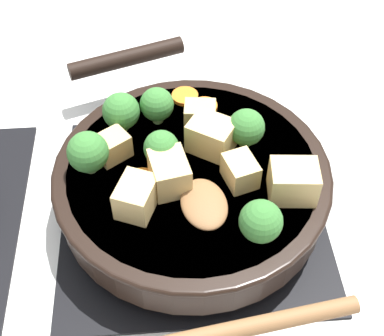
% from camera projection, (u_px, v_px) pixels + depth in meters
% --- Properties ---
extents(ground_plane, '(2.40, 2.40, 0.00)m').
position_uv_depth(ground_plane, '(192.00, 209.00, 0.65)').
color(ground_plane, silver).
extents(front_burner_grate, '(0.31, 0.31, 0.03)m').
position_uv_depth(front_burner_grate, '(192.00, 203.00, 0.64)').
color(front_burner_grate, black).
rests_on(front_burner_grate, ground_plane).
extents(skillet_pan, '(0.42, 0.31, 0.05)m').
position_uv_depth(skillet_pan, '(191.00, 179.00, 0.61)').
color(skillet_pan, black).
rests_on(skillet_pan, front_burner_grate).
extents(wooden_spoon, '(0.20, 0.21, 0.02)m').
position_uv_depth(wooden_spoon, '(223.00, 266.00, 0.50)').
color(wooden_spoon, brown).
rests_on(wooden_spoon, skillet_pan).
extents(tofu_cube_center_large, '(0.06, 0.06, 0.04)m').
position_uv_depth(tofu_cube_center_large, '(211.00, 136.00, 0.60)').
color(tofu_cube_center_large, '#DBB770').
rests_on(tofu_cube_center_large, skillet_pan).
extents(tofu_cube_near_handle, '(0.04, 0.05, 0.04)m').
position_uv_depth(tofu_cube_near_handle, '(293.00, 182.00, 0.55)').
color(tofu_cube_near_handle, '#DBB770').
rests_on(tofu_cube_near_handle, skillet_pan).
extents(tofu_cube_east_chunk, '(0.05, 0.05, 0.04)m').
position_uv_depth(tofu_cube_east_chunk, '(169.00, 173.00, 0.56)').
color(tofu_cube_east_chunk, '#DBB770').
rests_on(tofu_cube_east_chunk, skillet_pan).
extents(tofu_cube_west_chunk, '(0.03, 0.04, 0.03)m').
position_uv_depth(tofu_cube_west_chunk, '(200.00, 115.00, 0.63)').
color(tofu_cube_west_chunk, '#DBB770').
rests_on(tofu_cube_west_chunk, skillet_pan).
extents(tofu_cube_back_piece, '(0.05, 0.04, 0.03)m').
position_uv_depth(tofu_cube_back_piece, '(240.00, 171.00, 0.57)').
color(tofu_cube_back_piece, '#DBB770').
rests_on(tofu_cube_back_piece, skillet_pan).
extents(tofu_cube_front_piece, '(0.04, 0.05, 0.03)m').
position_uv_depth(tofu_cube_front_piece, '(112.00, 146.00, 0.59)').
color(tofu_cube_front_piece, '#DBB770').
rests_on(tofu_cube_front_piece, skillet_pan).
extents(tofu_cube_mid_small, '(0.05, 0.05, 0.04)m').
position_uv_depth(tofu_cube_mid_small, '(136.00, 197.00, 0.54)').
color(tofu_cube_mid_small, '#DBB770').
rests_on(tofu_cube_mid_small, skillet_pan).
extents(broccoli_floret_near_spoon, '(0.04, 0.04, 0.05)m').
position_uv_depth(broccoli_floret_near_spoon, '(246.00, 128.00, 0.60)').
color(broccoli_floret_near_spoon, '#709956').
rests_on(broccoli_floret_near_spoon, skillet_pan).
extents(broccoli_floret_center_top, '(0.04, 0.04, 0.05)m').
position_uv_depth(broccoli_floret_center_top, '(157.00, 105.00, 0.62)').
color(broccoli_floret_center_top, '#709956').
rests_on(broccoli_floret_center_top, skillet_pan).
extents(broccoli_floret_east_rim, '(0.04, 0.04, 0.05)m').
position_uv_depth(broccoli_floret_east_rim, '(161.00, 148.00, 0.58)').
color(broccoli_floret_east_rim, '#709956').
rests_on(broccoli_floret_east_rim, skillet_pan).
extents(broccoli_floret_west_rim, '(0.05, 0.05, 0.05)m').
position_uv_depth(broccoli_floret_west_rim, '(88.00, 152.00, 0.57)').
color(broccoli_floret_west_rim, '#709956').
rests_on(broccoli_floret_west_rim, skillet_pan).
extents(broccoli_floret_north_edge, '(0.04, 0.04, 0.05)m').
position_uv_depth(broccoli_floret_north_edge, '(121.00, 111.00, 0.61)').
color(broccoli_floret_north_edge, '#709956').
rests_on(broccoli_floret_north_edge, skillet_pan).
extents(broccoli_floret_south_cluster, '(0.04, 0.04, 0.05)m').
position_uv_depth(broccoli_floret_south_cluster, '(261.00, 222.00, 0.51)').
color(broccoli_floret_south_cluster, '#709956').
rests_on(broccoli_floret_south_cluster, skillet_pan).
extents(carrot_slice_orange_thin, '(0.03, 0.03, 0.01)m').
position_uv_depth(carrot_slice_orange_thin, '(188.00, 96.00, 0.67)').
color(carrot_slice_orange_thin, orange).
rests_on(carrot_slice_orange_thin, skillet_pan).
extents(carrot_slice_near_center, '(0.03, 0.03, 0.01)m').
position_uv_depth(carrot_slice_near_center, '(142.00, 179.00, 0.58)').
color(carrot_slice_near_center, orange).
rests_on(carrot_slice_near_center, skillet_pan).
extents(carrot_slice_edge_slice, '(0.03, 0.03, 0.01)m').
position_uv_depth(carrot_slice_edge_slice, '(236.00, 125.00, 0.63)').
color(carrot_slice_edge_slice, orange).
rests_on(carrot_slice_edge_slice, skillet_pan).
extents(carrot_slice_under_broccoli, '(0.03, 0.03, 0.01)m').
position_uv_depth(carrot_slice_under_broccoli, '(205.00, 106.00, 0.66)').
color(carrot_slice_under_broccoli, orange).
rests_on(carrot_slice_under_broccoli, skillet_pan).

